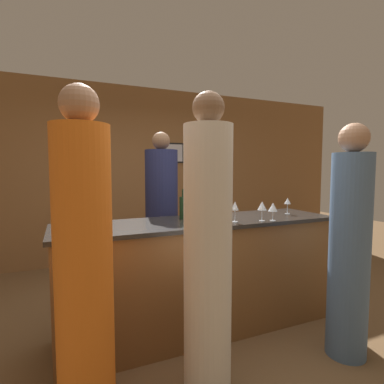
{
  "coord_description": "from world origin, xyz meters",
  "views": [
    {
      "loc": [
        -1.14,
        -2.42,
        1.48
      ],
      "look_at": [
        -0.06,
        0.1,
        1.27
      ],
      "focal_mm": 28.0,
      "sensor_mm": 36.0,
      "label": 1
    }
  ],
  "objects": [
    {
      "name": "wine_bottle_0",
      "position": [
        -0.13,
        0.13,
        1.13
      ],
      "size": [
        0.07,
        0.07,
        0.28
      ],
      "color": "black",
      "rests_on": "bar_counter"
    },
    {
      "name": "wine_glass_2",
      "position": [
        0.22,
        -0.2,
        1.15
      ],
      "size": [
        0.06,
        0.06,
        0.18
      ],
      "color": "silver",
      "rests_on": "bar_counter"
    },
    {
      "name": "back_wall",
      "position": [
        0.0,
        2.46,
        1.4
      ],
      "size": [
        8.0,
        0.08,
        2.8
      ],
      "color": "olive",
      "rests_on": "ground_plane"
    },
    {
      "name": "bartender",
      "position": [
        -0.14,
        0.76,
        0.88
      ],
      "size": [
        0.36,
        0.36,
        1.88
      ],
      "rotation": [
        0.0,
        0.0,
        3.14
      ],
      "color": "#1E234C",
      "rests_on": "ground_plane"
    },
    {
      "name": "wine_glass_1",
      "position": [
        0.97,
        -0.01,
        1.14
      ],
      "size": [
        0.07,
        0.07,
        0.17
      ],
      "color": "silver",
      "rests_on": "bar_counter"
    },
    {
      "name": "guest_2",
      "position": [
        -0.31,
        -0.75,
        0.92
      ],
      "size": [
        0.31,
        0.31,
        1.95
      ],
      "color": "silver",
      "rests_on": "ground_plane"
    },
    {
      "name": "bar_counter",
      "position": [
        0.0,
        0.0,
        0.51
      ],
      "size": [
        2.55,
        0.68,
        1.02
      ],
      "color": "brown",
      "rests_on": "ground_plane"
    },
    {
      "name": "wine_glass_4",
      "position": [
        -0.07,
        -0.0,
        1.15
      ],
      "size": [
        0.08,
        0.08,
        0.17
      ],
      "color": "silver",
      "rests_on": "bar_counter"
    },
    {
      "name": "guest_1",
      "position": [
        -1.05,
        -0.68,
        0.91
      ],
      "size": [
        0.32,
        0.32,
        1.93
      ],
      "color": "orange",
      "rests_on": "ground_plane"
    },
    {
      "name": "ground_plane",
      "position": [
        0.0,
        0.0,
        0.0
      ],
      "size": [
        14.0,
        14.0,
        0.0
      ],
      "primitive_type": "plane",
      "color": "brown"
    },
    {
      "name": "wine_glass_0",
      "position": [
        0.46,
        -0.26,
        1.15
      ],
      "size": [
        0.08,
        0.08,
        0.18
      ],
      "color": "silver",
      "rests_on": "bar_counter"
    },
    {
      "name": "ice_bucket",
      "position": [
        0.07,
        0.19,
        1.11
      ],
      "size": [
        0.21,
        0.21,
        0.18
      ],
      "color": "#9E9993",
      "rests_on": "bar_counter"
    },
    {
      "name": "guest_0",
      "position": [
        0.89,
        -0.81,
        0.87
      ],
      "size": [
        0.3,
        0.3,
        1.83
      ],
      "color": "#4C6B93",
      "rests_on": "ground_plane"
    },
    {
      "name": "wine_glass_3",
      "position": [
        0.56,
        -0.28,
        1.14
      ],
      "size": [
        0.08,
        0.08,
        0.16
      ],
      "color": "silver",
      "rests_on": "bar_counter"
    }
  ]
}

